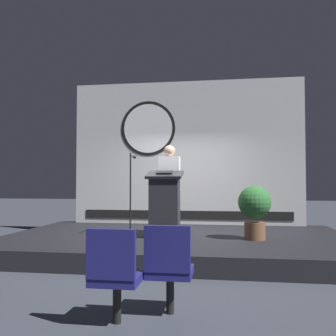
# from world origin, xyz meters

# --- Properties ---
(ground_plane) EXTENTS (40.00, 40.00, 0.00)m
(ground_plane) POSITION_xyz_m (0.00, 0.00, 0.00)
(ground_plane) COLOR #383D47
(stage_platform) EXTENTS (6.40, 4.00, 0.30)m
(stage_platform) POSITION_xyz_m (0.00, 0.00, 0.15)
(stage_platform) COLOR black
(stage_platform) RESTS_ON ground
(banner_display) EXTENTS (5.48, 0.12, 3.42)m
(banner_display) POSITION_xyz_m (-0.03, 1.85, 2.01)
(banner_display) COLOR silver
(banner_display) RESTS_ON stage_platform
(podium) EXTENTS (0.64, 0.50, 1.21)m
(podium) POSITION_xyz_m (-0.16, -0.39, 0.89)
(podium) COLOR #26262B
(podium) RESTS_ON stage_platform
(speaker_person) EXTENTS (0.40, 0.26, 1.71)m
(speaker_person) POSITION_xyz_m (-0.14, 0.09, 1.18)
(speaker_person) COLOR black
(speaker_person) RESTS_ON stage_platform
(microphone_stand) EXTENTS (0.24, 0.46, 1.52)m
(microphone_stand) POSITION_xyz_m (-0.76, -0.50, 0.83)
(microphone_stand) COLOR black
(microphone_stand) RESTS_ON stage_platform
(potted_plant) EXTENTS (0.57, 0.57, 0.94)m
(potted_plant) POSITION_xyz_m (1.43, -0.36, 0.86)
(potted_plant) COLOR brown
(potted_plant) RESTS_ON stage_platform
(audience_chair_left) EXTENTS (0.44, 0.45, 0.89)m
(audience_chair_left) POSITION_xyz_m (-0.08, -3.74, 0.49)
(audience_chair_left) COLOR black
(audience_chair_left) RESTS_ON ground
(audience_chair_right) EXTENTS (0.44, 0.45, 0.89)m
(audience_chair_right) POSITION_xyz_m (0.37, -3.42, 0.49)
(audience_chair_right) COLOR black
(audience_chair_right) RESTS_ON ground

